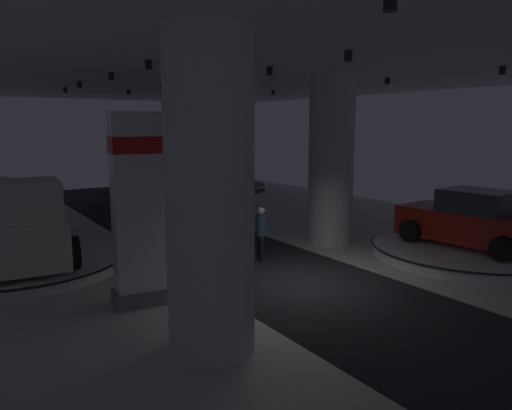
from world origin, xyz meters
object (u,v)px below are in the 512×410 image
object	(u,v)px
display_platform_deep_right	(220,187)
display_car_near_right	(472,221)
brand_sign_pylon	(139,208)
visitor_walking_near	(261,230)
column_left	(210,195)
pickup_truck_deep_right	(222,169)
pickup_truck_mid_left	(16,227)
display_platform_mid_left	(19,262)
display_platform_near_right	(469,250)
column_right	(331,161)

from	to	relation	value
display_platform_deep_right	display_car_near_right	bearing A→B (deg)	-93.63
brand_sign_pylon	visitor_walking_near	size ratio (longest dim) A/B	2.64
brand_sign_pylon	visitor_walking_near	bearing A→B (deg)	19.76
column_left	display_car_near_right	bearing A→B (deg)	7.29
display_car_near_right	pickup_truck_deep_right	xyz separation A→B (m)	(1.38, 17.81, 0.18)
pickup_truck_mid_left	visitor_walking_near	bearing A→B (deg)	-24.21
display_platform_mid_left	display_platform_deep_right	size ratio (longest dim) A/B	1.02
brand_sign_pylon	display_platform_deep_right	size ratio (longest dim) A/B	0.74
column_left	pickup_truck_deep_right	world-z (taller)	column_left
brand_sign_pylon	display_car_near_right	xyz separation A→B (m)	(9.72, -1.58, -1.08)
brand_sign_pylon	display_platform_near_right	distance (m)	10.04
display_platform_near_right	display_platform_deep_right	size ratio (longest dim) A/B	1.03
display_car_near_right	display_platform_deep_right	distance (m)	17.68
display_platform_near_right	visitor_walking_near	bearing A→B (deg)	151.36
column_right	display_car_near_right	size ratio (longest dim) A/B	1.26
column_right	display_car_near_right	xyz separation A→B (m)	(2.47, -3.59, -1.66)
brand_sign_pylon	display_car_near_right	bearing A→B (deg)	-9.22
column_right	display_car_near_right	world-z (taller)	column_right
column_left	pickup_truck_mid_left	bearing A→B (deg)	107.16
display_platform_near_right	display_car_near_right	xyz separation A→B (m)	(0.00, -0.03, 0.91)
column_left	display_platform_near_right	size ratio (longest dim) A/B	0.94
display_platform_mid_left	pickup_truck_deep_right	bearing A→B (deg)	41.95
display_platform_mid_left	pickup_truck_mid_left	world-z (taller)	pickup_truck_mid_left
display_platform_near_right	display_platform_mid_left	bearing A→B (deg)	152.33
column_left	brand_sign_pylon	bearing A→B (deg)	95.03
display_platform_mid_left	column_left	bearing A→B (deg)	-73.72
display_car_near_right	display_platform_deep_right	xyz separation A→B (m)	(1.12, 17.62, -0.90)
brand_sign_pylon	visitor_walking_near	xyz separation A→B (m)	(4.15, 1.49, -1.27)
column_right	visitor_walking_near	size ratio (longest dim) A/B	3.46
column_left	pickup_truck_mid_left	xyz separation A→B (m)	(-2.17, 7.01, -1.52)
display_platform_mid_left	pickup_truck_deep_right	world-z (taller)	pickup_truck_deep_right
column_right	column_left	xyz separation A→B (m)	(-7.01, -4.80, 0.00)
brand_sign_pylon	display_platform_mid_left	size ratio (longest dim) A/B	0.72
column_right	display_platform_deep_right	world-z (taller)	column_right
brand_sign_pylon	pickup_truck_deep_right	world-z (taller)	brand_sign_pylon
column_left	display_platform_deep_right	distance (m)	21.76
display_platform_near_right	column_right	bearing A→B (deg)	124.75
display_platform_near_right	visitor_walking_near	xyz separation A→B (m)	(-5.57, 3.04, 0.73)
display_platform_mid_left	pickup_truck_mid_left	xyz separation A→B (m)	(-0.02, -0.32, 1.07)
brand_sign_pylon	display_car_near_right	size ratio (longest dim) A/B	0.97
column_right	pickup_truck_mid_left	bearing A→B (deg)	166.42
display_platform_near_right	pickup_truck_mid_left	world-z (taller)	pickup_truck_mid_left
pickup_truck_deep_right	column_right	bearing A→B (deg)	-105.15
column_left	display_car_near_right	world-z (taller)	column_left
display_platform_deep_right	visitor_walking_near	distance (m)	16.03
display_car_near_right	column_left	bearing A→B (deg)	-172.71
display_car_near_right	display_platform_mid_left	xyz separation A→B (m)	(-11.62, 6.12, -0.92)
visitor_walking_near	display_platform_mid_left	bearing A→B (deg)	153.24
display_platform_mid_left	display_platform_deep_right	world-z (taller)	display_platform_deep_right
display_car_near_right	visitor_walking_near	world-z (taller)	display_car_near_right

